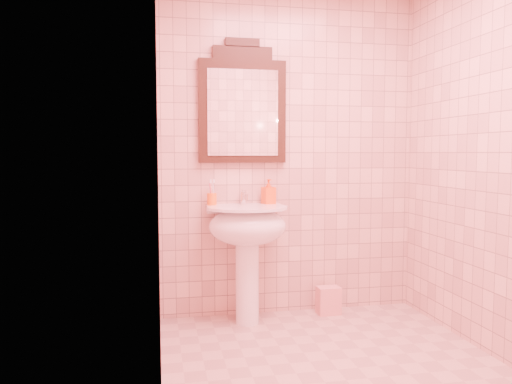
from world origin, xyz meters
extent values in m
plane|color=#C4A18E|center=(0.00, 0.00, 0.00)|extent=(2.20, 2.20, 0.00)
cube|color=beige|center=(0.00, 1.10, 1.25)|extent=(2.00, 0.02, 2.50)
cylinder|color=white|center=(-0.37, 0.88, 0.35)|extent=(0.17, 0.17, 0.70)
ellipsoid|color=white|center=(-0.37, 0.86, 0.72)|extent=(0.56, 0.46, 0.28)
cube|color=white|center=(-0.37, 1.03, 0.83)|extent=(0.56, 0.15, 0.05)
cylinder|color=white|center=(-0.37, 0.86, 0.85)|extent=(0.58, 0.58, 0.02)
cylinder|color=white|center=(-0.37, 1.03, 0.91)|extent=(0.04, 0.04, 0.09)
cylinder|color=white|center=(-0.37, 0.97, 0.94)|extent=(0.02, 0.10, 0.02)
cylinder|color=white|center=(-0.37, 0.92, 0.93)|extent=(0.02, 0.02, 0.04)
cube|color=white|center=(-0.37, 1.04, 0.96)|extent=(0.02, 0.07, 0.01)
cube|color=black|center=(-0.37, 1.08, 1.56)|extent=(0.66, 0.05, 0.77)
cube|color=black|center=(-0.37, 1.08, 1.99)|extent=(0.45, 0.05, 0.10)
cube|color=black|center=(-0.37, 1.08, 2.06)|extent=(0.26, 0.05, 0.06)
cube|color=white|center=(-0.37, 1.05, 1.55)|extent=(0.53, 0.01, 0.64)
cylinder|color=orange|center=(-0.61, 1.02, 0.91)|extent=(0.07, 0.07, 0.09)
cylinder|color=silver|center=(-0.60, 1.02, 0.94)|extent=(0.01, 0.01, 0.16)
cylinder|color=#338CD8|center=(-0.62, 1.04, 0.94)|extent=(0.01, 0.01, 0.16)
cylinder|color=#E5334C|center=(-0.62, 1.01, 0.94)|extent=(0.01, 0.01, 0.16)
imported|color=#EA4E13|center=(-0.18, 1.02, 0.96)|extent=(0.11, 0.11, 0.19)
cube|color=pink|center=(0.28, 0.96, 0.11)|extent=(0.18, 0.12, 0.21)
camera|label=1|loc=(-1.00, -2.64, 1.25)|focal=35.00mm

